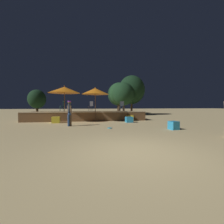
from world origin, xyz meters
TOP-DOWN VIEW (x-y plane):
  - ground_plane at (0.00, 0.00)m, footprint 120.00×120.00m
  - wooden_deck at (-1.46, 10.11)m, footprint 10.38×3.15m
  - patio_umbrella_0 at (-0.70, 8.43)m, footprint 2.22×2.22m
  - patio_umbrella_1 at (-3.18, 8.67)m, footprint 2.52×2.52m
  - cube_seat_0 at (-3.72, 7.90)m, footprint 0.61×0.61m
  - cube_seat_1 at (3.33, 3.51)m, footprint 0.52×0.52m
  - cube_seat_2 at (1.89, 7.34)m, footprint 0.54×0.54m
  - cube_seat_3 at (2.37, 8.67)m, footprint 0.83×0.83m
  - person_1 at (-2.48, 5.87)m, footprint 0.37×0.39m
  - bistro_chair_0 at (-1.00, 10.18)m, footprint 0.47×0.47m
  - bistro_chair_1 at (-3.56, 10.18)m, footprint 0.40×0.40m
  - bistro_chair_2 at (2.10, 10.85)m, footprint 0.40×0.41m
  - bistro_chair_3 at (1.86, 9.73)m, footprint 0.46×0.46m
  - frisbee_disc at (-0.07, 4.54)m, footprint 0.28×0.28m
  - background_tree_0 at (3.53, 15.81)m, footprint 2.84×2.84m
  - background_tree_1 at (3.52, 18.67)m, footprint 3.01×3.01m
  - background_tree_2 at (5.04, 17.06)m, footprint 3.76×3.76m
  - background_tree_3 at (3.89, 21.22)m, footprint 3.50×3.50m
  - background_tree_4 at (-7.48, 15.75)m, footprint 2.12×2.12m

SIDE VIEW (x-z plane):
  - ground_plane at x=0.00m, z-range 0.00..0.00m
  - frisbee_disc at x=-0.07m, z-range 0.00..0.03m
  - cube_seat_2 at x=1.89m, z-range 0.00..0.44m
  - cube_seat_1 at x=3.33m, z-range 0.00..0.46m
  - cube_seat_3 at x=2.37m, z-range 0.00..0.46m
  - cube_seat_0 at x=-3.72m, z-range 0.00..0.47m
  - wooden_deck at x=-1.46m, z-range -0.04..0.79m
  - person_1 at x=-2.48m, z-range 0.09..1.72m
  - bistro_chair_0 at x=-1.00m, z-range 0.92..1.82m
  - bistro_chair_1 at x=-3.56m, z-range 0.92..1.82m
  - bistro_chair_2 at x=2.10m, z-range 0.92..1.82m
  - bistro_chair_3 at x=1.86m, z-range 0.92..1.82m
  - background_tree_4 at x=-7.48m, z-range 0.47..3.77m
  - patio_umbrella_0 at x=-0.70m, z-range 1.08..3.93m
  - patio_umbrella_1 at x=-3.18m, z-range 1.13..4.06m
  - background_tree_0 at x=3.53m, z-range 0.66..5.13m
  - background_tree_1 at x=3.52m, z-range 0.77..5.66m
  - background_tree_3 at x=3.89m, z-range 0.67..5.88m
  - background_tree_2 at x=5.04m, z-range 0.76..6.44m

